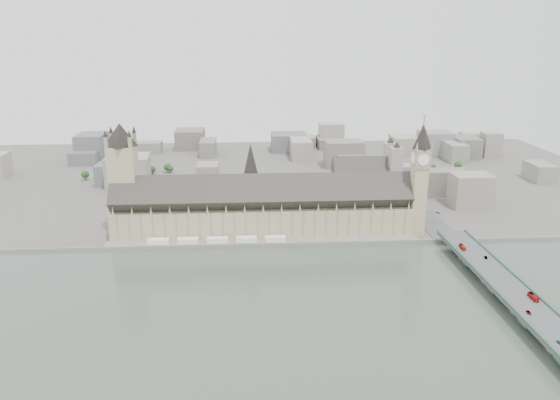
{
  "coord_description": "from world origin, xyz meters",
  "views": [
    {
      "loc": [
        -13.19,
        -446.77,
        174.08
      ],
      "look_at": [
        15.69,
        18.87,
        30.76
      ],
      "focal_mm": 35.0,
      "sensor_mm": 36.0,
      "label": 1
    }
  ],
  "objects": [
    {
      "name": "elizabeth_tower",
      "position": [
        138.0,
        8.0,
        58.09
      ],
      "size": [
        17.0,
        17.0,
        107.5
      ],
      "color": "tan",
      "rests_on": "ground"
    },
    {
      "name": "terrace_tents",
      "position": [
        -40.0,
        -7.0,
        4.0
      ],
      "size": [
        118.0,
        7.0,
        4.0
      ],
      "color": "white",
      "rests_on": "river_terrace"
    },
    {
      "name": "city_skyline_inland",
      "position": [
        0.0,
        245.0,
        19.0
      ],
      "size": [
        720.0,
        360.0,
        38.0
      ],
      "primitive_type": null,
      "color": "gray",
      "rests_on": "ground"
    },
    {
      "name": "car_grey",
      "position": [
        156.77,
        -159.09,
        10.89
      ],
      "size": [
        2.68,
        4.83,
        1.28
      ],
      "primitive_type": "imported",
      "rotation": [
        0.0,
        0.0,
        -0.12
      ],
      "color": "gray",
      "rests_on": "westminster_bridge"
    },
    {
      "name": "car_approach",
      "position": [
        166.64,
        32.59,
        11.01
      ],
      "size": [
        3.77,
        5.68,
        1.53
      ],
      "primitive_type": "imported",
      "rotation": [
        0.0,
        0.0,
        0.34
      ],
      "color": "gray",
      "rests_on": "westminster_bridge"
    },
    {
      "name": "victoria_tower",
      "position": [
        -122.0,
        26.0,
        55.2
      ],
      "size": [
        30.0,
        30.0,
        100.0
      ],
      "color": "tan",
      "rests_on": "ground"
    },
    {
      "name": "westminster_bridge",
      "position": [
        162.0,
        -87.5,
        5.12
      ],
      "size": [
        25.0,
        325.0,
        10.25
      ],
      "primitive_type": "cube",
      "color": "#474749",
      "rests_on": "ground"
    },
    {
      "name": "ground",
      "position": [
        0.0,
        0.0,
        0.0
      ],
      "size": [
        900.0,
        900.0,
        0.0
      ],
      "primitive_type": "plane",
      "color": "#595651",
      "rests_on": "ground"
    },
    {
      "name": "embankment_wall",
      "position": [
        0.0,
        -15.0,
        1.5
      ],
      "size": [
        600.0,
        1.5,
        3.0
      ],
      "primitive_type": "cube",
      "color": "gray",
      "rests_on": "ground"
    },
    {
      "name": "bridge_parapets",
      "position": [
        162.0,
        -132.0,
        10.82
      ],
      "size": [
        25.0,
        235.0,
        1.15
      ],
      "primitive_type": null,
      "color": "#305842",
      "rests_on": "westminster_bridge"
    },
    {
      "name": "red_bus_north",
      "position": [
        156.04,
        -54.76,
        11.68
      ],
      "size": [
        2.92,
        10.35,
        2.85
      ],
      "primitive_type": "imported",
      "rotation": [
        0.0,
        0.0,
        -0.05
      ],
      "color": "red",
      "rests_on": "westminster_bridge"
    },
    {
      "name": "river_thames",
      "position": [
        0.0,
        -165.0,
        0.0
      ],
      "size": [
        600.0,
        600.0,
        0.0
      ],
      "primitive_type": "plane",
      "color": "#414D42",
      "rests_on": "ground"
    },
    {
      "name": "park_trees",
      "position": [
        -10.0,
        60.0,
        7.5
      ],
      "size": [
        110.0,
        30.0,
        15.0
      ],
      "primitive_type": null,
      "color": "#1E4719",
      "rests_on": "ground"
    },
    {
      "name": "car_silver",
      "position": [
        166.56,
        -74.67,
        11.0
      ],
      "size": [
        2.41,
        4.74,
        1.49
      ],
      "primitive_type": "imported",
      "rotation": [
        0.0,
        0.0,
        -0.19
      ],
      "color": "gray",
      "rests_on": "westminster_bridge"
    },
    {
      "name": "car_blue",
      "position": [
        156.94,
        -193.12,
        10.93
      ],
      "size": [
        2.1,
        4.15,
        1.36
      ],
      "primitive_type": "imported",
      "rotation": [
        0.0,
        0.0,
        0.13
      ],
      "color": "#15478D",
      "rests_on": "westminster_bridge"
    },
    {
      "name": "river_terrace",
      "position": [
        0.0,
        -7.5,
        1.0
      ],
      "size": [
        270.0,
        15.0,
        2.0
      ],
      "primitive_type": "cube",
      "color": "gray",
      "rests_on": "ground"
    },
    {
      "name": "red_bus_south",
      "position": [
        168.8,
        -141.21,
        11.77
      ],
      "size": [
        2.76,
        10.94,
        3.03
      ],
      "primitive_type": "imported",
      "rotation": [
        0.0,
        0.0,
        -0.02
      ],
      "color": "red",
      "rests_on": "westminster_bridge"
    },
    {
      "name": "westminster_abbey",
      "position": [
        110.92,
        95.0,
        25.08
      ],
      "size": [
        68.0,
        36.0,
        64.0
      ],
      "color": "gray",
      "rests_on": "ground"
    },
    {
      "name": "palace_of_westminster",
      "position": [
        0.0,
        19.7,
        22.71
      ],
      "size": [
        265.0,
        40.73,
        55.44
      ],
      "color": "tan",
      "rests_on": "ground"
    },
    {
      "name": "central_tower",
      "position": [
        -10.0,
        26.0,
        57.92
      ],
      "size": [
        13.0,
        13.0,
        48.0
      ],
      "color": "#9B8A6B",
      "rests_on": "ground"
    }
  ]
}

